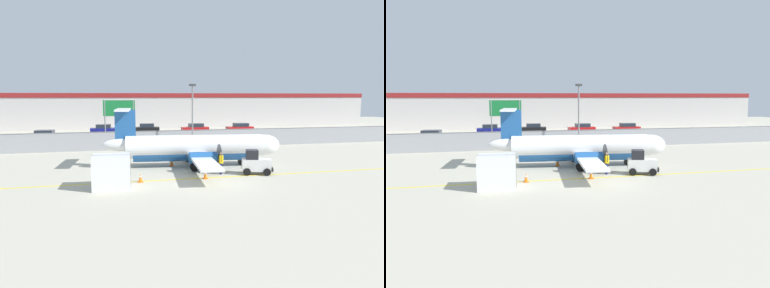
{
  "view_description": "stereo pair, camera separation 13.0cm",
  "coord_description": "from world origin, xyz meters",
  "views": [
    {
      "loc": [
        -7.07,
        -23.91,
        5.97
      ],
      "look_at": [
        0.52,
        7.67,
        1.8
      ],
      "focal_mm": 35.0,
      "sensor_mm": 36.0,
      "label": 1
    },
    {
      "loc": [
        -6.94,
        -23.94,
        5.97
      ],
      "look_at": [
        0.52,
        7.67,
        1.8
      ],
      "focal_mm": 35.0,
      "sensor_mm": 36.0,
      "label": 2
    }
  ],
  "objects": [
    {
      "name": "ground_plane",
      "position": [
        0.0,
        2.0,
        0.0
      ],
      "size": [
        140.0,
        140.0,
        0.01
      ],
      "color": "#B2AD99"
    },
    {
      "name": "perimeter_fence",
      "position": [
        0.0,
        18.0,
        1.12
      ],
      "size": [
        98.0,
        0.1,
        2.1
      ],
      "color": "gray",
      "rests_on": "ground"
    },
    {
      "name": "parking_lot_strip",
      "position": [
        0.0,
        29.5,
        0.06
      ],
      "size": [
        98.0,
        17.0,
        0.12
      ],
      "color": "#38383A",
      "rests_on": "ground"
    },
    {
      "name": "background_building",
      "position": [
        0.0,
        47.99,
        3.26
      ],
      "size": [
        91.0,
        8.1,
        6.5
      ],
      "color": "#BCB7B2",
      "rests_on": "ground"
    },
    {
      "name": "commuter_airplane",
      "position": [
        0.79,
        6.64,
        1.6
      ],
      "size": [
        15.22,
        16.08,
        4.92
      ],
      "rotation": [
        0.0,
        0.0,
        -0.11
      ],
      "color": "white",
      "rests_on": "ground"
    },
    {
      "name": "baggage_tug",
      "position": [
        4.3,
        2.45,
        0.86
      ],
      "size": [
        2.55,
        1.93,
        1.88
      ],
      "rotation": [
        0.0,
        0.0,
        -0.3
      ],
      "color": "silver",
      "rests_on": "ground"
    },
    {
      "name": "ground_crew_worker",
      "position": [
        1.71,
        3.07,
        0.95
      ],
      "size": [
        0.46,
        0.52,
        1.7
      ],
      "rotation": [
        0.0,
        0.0,
        5.77
      ],
      "color": "#191E4C",
      "rests_on": "ground"
    },
    {
      "name": "cargo_container",
      "position": [
        -6.58,
        0.43,
        1.1
      ],
      "size": [
        2.54,
        2.16,
        2.2
      ],
      "rotation": [
        0.0,
        0.0,
        -0.07
      ],
      "color": "silver",
      "rests_on": "ground"
    },
    {
      "name": "traffic_cone_near_left",
      "position": [
        -5.31,
        8.66,
        0.31
      ],
      "size": [
        0.36,
        0.36,
        0.64
      ],
      "color": "orange",
      "rests_on": "ground"
    },
    {
      "name": "traffic_cone_near_right",
      "position": [
        -4.6,
        1.74,
        0.31
      ],
      "size": [
        0.36,
        0.36,
        0.64
      ],
      "color": "orange",
      "rests_on": "ground"
    },
    {
      "name": "traffic_cone_far_left",
      "position": [
        0.1,
        1.77,
        0.31
      ],
      "size": [
        0.36,
        0.36,
        0.64
      ],
      "color": "orange",
      "rests_on": "ground"
    },
    {
      "name": "traffic_cone_far_right",
      "position": [
        -1.37,
        7.32,
        0.31
      ],
      "size": [
        0.36,
        0.36,
        0.64
      ],
      "color": "orange",
      "rests_on": "ground"
    },
    {
      "name": "parked_car_0",
      "position": [
        -14.33,
        26.33,
        0.89
      ],
      "size": [
        4.38,
        2.41,
        1.58
      ],
      "rotation": [
        0.0,
        0.0,
        3.02
      ],
      "color": "silver",
      "rests_on": "parking_lot_strip"
    },
    {
      "name": "parked_car_1",
      "position": [
        -6.8,
        34.56,
        0.89
      ],
      "size": [
        4.33,
        2.28,
        1.58
      ],
      "rotation": [
        0.0,
        0.0,
        -0.09
      ],
      "color": "navy",
      "rests_on": "parking_lot_strip"
    },
    {
      "name": "parked_car_2",
      "position": [
        -0.41,
        34.77,
        0.89
      ],
      "size": [
        4.35,
        2.32,
        1.58
      ],
      "rotation": [
        0.0,
        0.0,
        3.04
      ],
      "color": "black",
      "rests_on": "parking_lot_strip"
    },
    {
      "name": "parked_car_3",
      "position": [
        7.17,
        33.2,
        0.89
      ],
      "size": [
        4.21,
        2.02,
        1.58
      ],
      "rotation": [
        0.0,
        0.0,
        3.15
      ],
      "color": "red",
      "rests_on": "parking_lot_strip"
    },
    {
      "name": "parked_car_4",
      "position": [
        14.31,
        32.19,
        0.89
      ],
      "size": [
        4.25,
        2.11,
        1.58
      ],
      "rotation": [
        0.0,
        0.0,
        3.17
      ],
      "color": "red",
      "rests_on": "parking_lot_strip"
    },
    {
      "name": "apron_light_pole",
      "position": [
        2.48,
        15.61,
        4.3
      ],
      "size": [
        0.7,
        0.3,
        7.27
      ],
      "color": "slate",
      "rests_on": "ground"
    },
    {
      "name": "highway_sign",
      "position": [
        -5.17,
        19.7,
        4.14
      ],
      "size": [
        3.6,
        0.14,
        5.5
      ],
      "color": "slate",
      "rests_on": "ground"
    }
  ]
}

